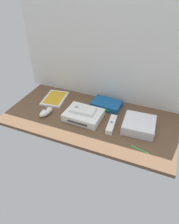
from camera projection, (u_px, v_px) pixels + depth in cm
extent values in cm
cube|color=brown|center=(89.00, 119.00, 120.95)|extent=(100.00, 48.00, 2.00)
cube|color=silver|center=(105.00, 51.00, 119.92)|extent=(110.00, 1.20, 64.00)
cube|color=white|center=(84.00, 115.00, 118.64)|extent=(21.49, 16.65, 4.40)
cube|color=#2D2D2D|center=(77.00, 123.00, 112.59)|extent=(12.01, 0.97, 0.80)
cube|color=silver|center=(139.00, 125.00, 110.87)|extent=(17.95, 17.95, 5.00)
cube|color=silver|center=(140.00, 121.00, 109.31)|extent=(17.23, 17.23, 0.30)
cube|color=white|center=(55.00, 99.00, 135.99)|extent=(16.13, 20.72, 1.40)
cube|color=gold|center=(55.00, 98.00, 135.53)|extent=(13.33, 17.74, 0.16)
cube|color=#145193|center=(107.00, 104.00, 128.70)|extent=(18.59, 12.91, 3.40)
cube|color=#19D833|center=(103.00, 109.00, 124.17)|extent=(8.01, 0.81, 0.60)
cube|color=white|center=(111.00, 124.00, 112.77)|extent=(4.86, 15.06, 3.00)
cylinder|color=#387FDB|center=(112.00, 122.00, 111.77)|extent=(1.40, 1.40, 0.40)
ellipsoid|color=white|center=(46.00, 112.00, 121.45)|extent=(6.55, 10.74, 4.00)
sphere|color=#4C4C4C|center=(46.00, 109.00, 120.04)|extent=(1.40, 1.40, 1.40)
cube|color=white|center=(83.00, 110.00, 117.31)|extent=(14.73, 8.61, 2.00)
cylinder|color=#99999E|center=(76.00, 107.00, 117.71)|extent=(2.08, 2.08, 0.40)
cylinder|color=green|center=(140.00, 149.00, 99.21)|extent=(8.92, 2.77, 0.70)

